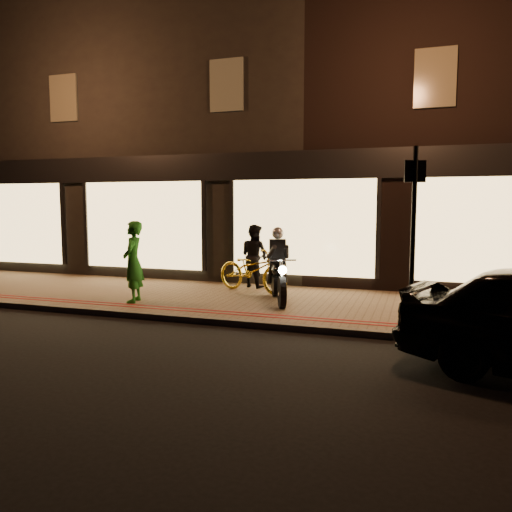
{
  "coord_description": "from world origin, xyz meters",
  "views": [
    {
      "loc": [
        2.81,
        -8.19,
        2.2
      ],
      "look_at": [
        -0.49,
        1.77,
        1.1
      ],
      "focal_mm": 35.0,
      "sensor_mm": 36.0,
      "label": 1
    }
  ],
  "objects_px": {
    "motorcycle": "(278,273)",
    "bicycle_gold": "(253,270)",
    "person_green": "(133,262)",
    "sign_post": "(413,229)"
  },
  "relations": [
    {
      "from": "motorcycle",
      "to": "person_green",
      "type": "xyz_separation_m",
      "value": [
        -2.9,
        -1.0,
        0.25
      ]
    },
    {
      "from": "motorcycle",
      "to": "bicycle_gold",
      "type": "bearing_deg",
      "value": 112.25
    },
    {
      "from": "motorcycle",
      "to": "bicycle_gold",
      "type": "distance_m",
      "value": 1.27
    },
    {
      "from": "bicycle_gold",
      "to": "person_green",
      "type": "distance_m",
      "value": 2.8
    },
    {
      "from": "sign_post",
      "to": "bicycle_gold",
      "type": "relative_size",
      "value": 1.48
    },
    {
      "from": "sign_post",
      "to": "person_green",
      "type": "distance_m",
      "value": 5.73
    },
    {
      "from": "sign_post",
      "to": "bicycle_gold",
      "type": "bearing_deg",
      "value": 144.9
    },
    {
      "from": "motorcycle",
      "to": "person_green",
      "type": "bearing_deg",
      "value": 177.07
    },
    {
      "from": "motorcycle",
      "to": "person_green",
      "type": "relative_size",
      "value": 1.07
    },
    {
      "from": "bicycle_gold",
      "to": "person_green",
      "type": "xyz_separation_m",
      "value": [
        -2.02,
        -1.91,
        0.33
      ]
    }
  ]
}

